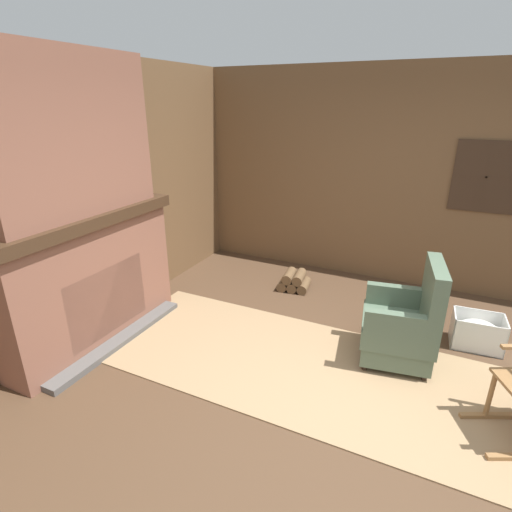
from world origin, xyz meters
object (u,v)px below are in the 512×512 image
storage_case (93,200)px  firewood_stack (294,281)px  armchair (403,326)px  oil_lamp_vase (52,207)px  laundry_basket (477,331)px

storage_case → firewood_stack: bearing=50.0°
armchair → storage_case: bearing=5.1°
armchair → oil_lamp_vase: (-2.84, -1.15, 1.05)m
firewood_stack → laundry_basket: (2.06, -0.43, 0.06)m
armchair → oil_lamp_vase: oil_lamp_vase is taller
firewood_stack → storage_case: bearing=-130.0°
firewood_stack → oil_lamp_vase: bearing=-123.8°
firewood_stack → laundry_basket: bearing=-11.8°
laundry_basket → oil_lamp_vase: (-3.49, -1.71, 1.25)m
laundry_basket → storage_case: storage_case is taller
firewood_stack → oil_lamp_vase: 2.89m
armchair → laundry_basket: (0.65, 0.56, -0.20)m
firewood_stack → storage_case: (-1.43, -1.71, 1.27)m
laundry_basket → storage_case: (-3.49, -1.28, 1.21)m
oil_lamp_vase → armchair: bearing=22.1°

